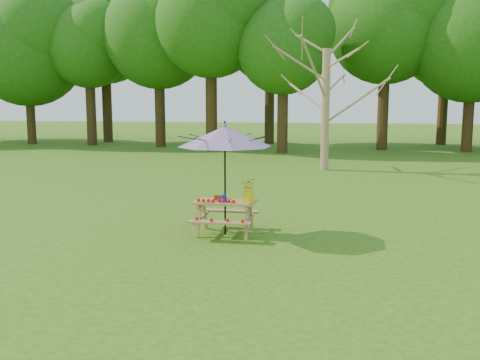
# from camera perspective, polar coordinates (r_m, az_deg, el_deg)

# --- Properties ---
(ground) EXTENTS (120.00, 120.00, 0.00)m
(ground) POSITION_cam_1_polar(r_m,az_deg,el_deg) (8.38, -20.23, -10.41)
(ground) COLOR #2E6012
(ground) RESTS_ON ground
(picnic_table) EXTENTS (1.20, 1.32, 0.67)m
(picnic_table) POSITION_cam_1_polar(r_m,az_deg,el_deg) (10.66, -1.59, -4.08)
(picnic_table) COLOR #9A6445
(picnic_table) RESTS_ON ground
(patio_umbrella) EXTENTS (2.37, 2.37, 2.25)m
(patio_umbrella) POSITION_cam_1_polar(r_m,az_deg,el_deg) (10.43, -1.63, 4.66)
(patio_umbrella) COLOR black
(patio_umbrella) RESTS_ON ground
(produce_bins) EXTENTS (0.27, 0.36, 0.13)m
(produce_bins) POSITION_cam_1_polar(r_m,az_deg,el_deg) (10.63, -1.93, -1.93)
(produce_bins) COLOR #B0280E
(produce_bins) RESTS_ON picnic_table
(tomatoes_row) EXTENTS (0.77, 0.13, 0.07)m
(tomatoes_row) POSITION_cam_1_polar(r_m,az_deg,el_deg) (10.44, -2.61, -2.22)
(tomatoes_row) COLOR red
(tomatoes_row) RESTS_ON picnic_table
(flower_bucket) EXTENTS (0.29, 0.26, 0.48)m
(flower_bucket) POSITION_cam_1_polar(r_m,az_deg,el_deg) (10.50, 0.97, -0.95)
(flower_bucket) COLOR #E5E80C
(flower_bucket) RESTS_ON picnic_table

